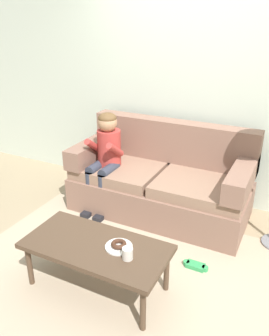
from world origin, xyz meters
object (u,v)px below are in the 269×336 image
at_px(donut, 119,244).
at_px(coffee_table, 96,249).
at_px(mug, 128,253).
at_px(toy_controller, 195,266).
at_px(couch, 162,182).
at_px(person_child, 106,152).

bearing_deg(donut, coffee_table, -165.33).
xyz_separation_m(mug, toy_controller, (0.35, 0.61, -0.44)).
relative_size(mug, toy_controller, 0.40).
height_order(coffee_table, toy_controller, coffee_table).
bearing_deg(couch, coffee_table, -89.07).
relative_size(person_child, donut, 9.18).
relative_size(person_child, mug, 12.24).
distance_m(coffee_table, person_child, 1.35).
bearing_deg(coffee_table, toy_controller, 41.79).
height_order(coffee_table, donut, donut).
xyz_separation_m(coffee_table, mug, (0.30, -0.04, 0.09)).
relative_size(donut, toy_controller, 0.53).
distance_m(person_child, toy_controller, 1.53).
relative_size(person_child, toy_controller, 4.87).
bearing_deg(couch, mug, -77.35).
relative_size(coffee_table, donut, 9.47).
bearing_deg(donut, person_child, 124.94).
height_order(couch, coffee_table, couch).
xyz_separation_m(coffee_table, donut, (0.18, 0.05, 0.07)).
height_order(person_child, donut, person_child).
bearing_deg(toy_controller, donut, -125.77).
bearing_deg(person_child, mug, -53.17).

